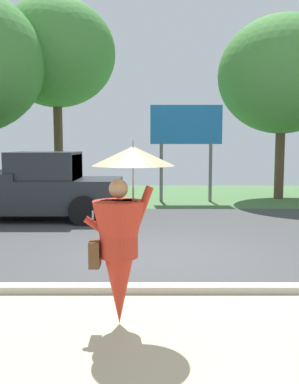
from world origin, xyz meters
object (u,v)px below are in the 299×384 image
tree_center_back (59,54)px  roadside_billboard (188,132)px  pickup_truck (31,188)px  tree_right_far (285,75)px  monk_pedestrian (124,234)px

tree_center_back → roadside_billboard: bearing=-20.6°
pickup_truck → tree_center_back: tree_center_back is taller
pickup_truck → roadside_billboard: (4.72, 3.73, 1.68)m
pickup_truck → tree_right_far: 10.33m
roadside_billboard → tree_center_back: tree_center_back is taller
pickup_truck → roadside_billboard: size_ratio=1.49×
tree_center_back → tree_right_far: bearing=-6.5°
roadside_billboard → pickup_truck: bearing=-141.6°
monk_pedestrian → roadside_billboard: size_ratio=0.61×
monk_pedestrian → tree_right_far: (5.34, 11.85, 3.61)m
pickup_truck → tree_right_far: bearing=24.5°
monk_pedestrian → roadside_billboard: 11.17m
tree_center_back → monk_pedestrian: bearing=-75.2°
monk_pedestrian → tree_center_back: (-3.39, 12.84, 4.61)m
monk_pedestrian → tree_center_back: tree_center_back is taller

